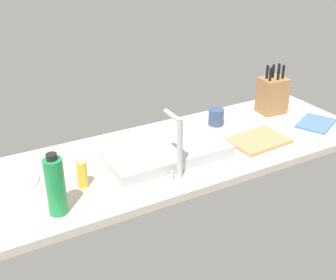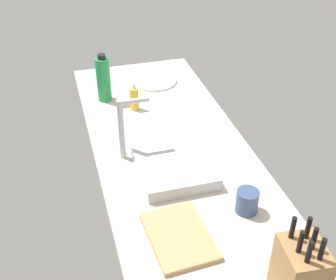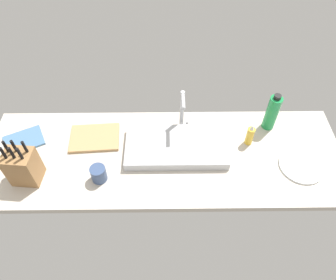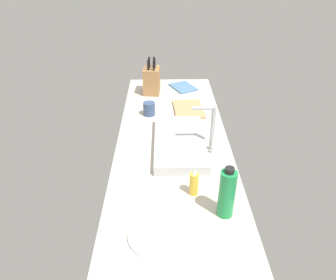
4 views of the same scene
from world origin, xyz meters
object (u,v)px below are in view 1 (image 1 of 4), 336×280
sink_basin (166,153)px  cutting_board (258,141)px  knife_block (272,95)px  dish_towel (316,123)px  soap_bottle (82,173)px  faucet (178,143)px  coffee_mug (216,117)px  water_bottle (56,186)px  dinner_plate (9,182)px

sink_basin → cutting_board: size_ratio=2.02×
knife_block → cutting_board: knife_block is taller
sink_basin → dish_towel: sink_basin is taller
sink_basin → knife_block: (-76.21, -17.54, 7.57)cm
knife_block → soap_bottle: bearing=15.9°
sink_basin → faucet: bearing=77.5°
coffee_mug → sink_basin: bearing=24.9°
soap_bottle → cutting_board: bearing=177.6°
faucet → water_bottle: (50.44, 0.68, -4.16)cm
water_bottle → dish_towel: water_bottle is taller
dish_towel → coffee_mug: size_ratio=2.38×
soap_bottle → dish_towel: bearing=179.0°
sink_basin → cutting_board: (-46.00, 8.25, -1.67)cm
faucet → soap_bottle: (36.96, -11.61, -9.44)cm
knife_block → dinner_plate: bearing=7.4°
sink_basin → soap_bottle: bearing=6.5°
water_bottle → dinner_plate: (12.13, -28.75, -10.80)cm
sink_basin → coffee_mug: bearing=-155.1°
faucet → water_bottle: size_ratio=1.10×
knife_block → cutting_board: size_ratio=0.98×
water_bottle → dinner_plate: 33.02cm
knife_block → dish_towel: (-9.58, 24.37, -9.54)cm
sink_basin → dinner_plate: 67.25cm
cutting_board → dish_towel: (-39.79, -1.43, -0.30)cm
dinner_plate → soap_bottle: bearing=147.3°
knife_block → coffee_mug: bearing=3.7°
faucet → dinner_plate: 70.19cm
cutting_board → soap_bottle: 86.79cm
water_bottle → coffee_mug: size_ratio=2.77×
sink_basin → knife_block: size_ratio=2.06×
sink_basin → knife_block: bearing=-167.0°
sink_basin → dish_towel: size_ratio=2.64×
dish_towel → water_bottle: bearing=4.1°
coffee_mug → faucet: bearing=38.6°
sink_basin → water_bottle: bearing=17.4°
soap_bottle → coffee_mug: soap_bottle is taller
knife_block → soap_bottle: size_ratio=1.91×
soap_bottle → dish_towel: size_ratio=0.67×
knife_block → water_bottle: knife_block is taller
dish_towel → coffee_mug: coffee_mug is taller
faucet → cutting_board: 52.32cm
water_bottle → cutting_board: bearing=-175.1°
knife_block → dish_towel: 27.87cm
faucet → soap_bottle: 39.88cm
cutting_board → coffee_mug: (6.22, -26.72, 3.49)cm
dinner_plate → coffee_mug: size_ratio=2.69×
sink_basin → knife_block: knife_block is taller
water_bottle → dish_towel: bearing=-175.9°
knife_block → water_bottle: (130.24, 34.44, 1.26)cm
faucet → soap_bottle: faucet is taller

